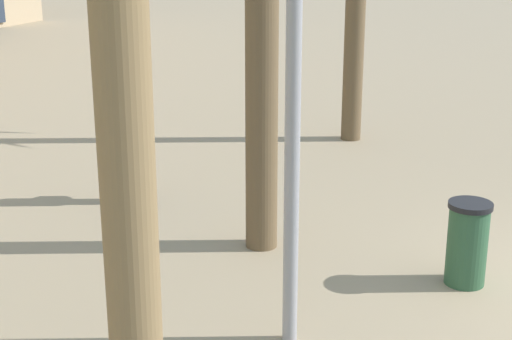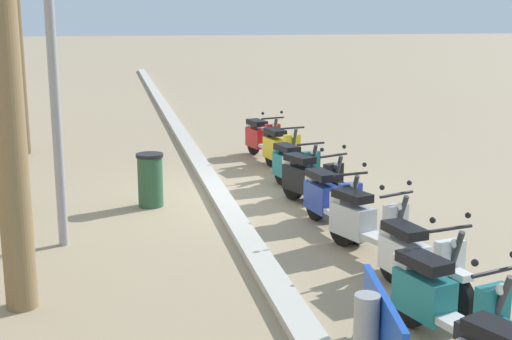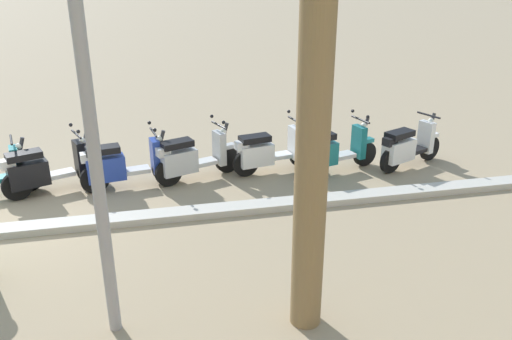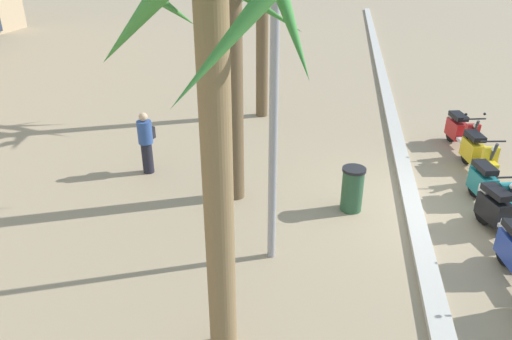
% 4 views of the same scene
% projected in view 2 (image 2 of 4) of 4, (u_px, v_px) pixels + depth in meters
% --- Properties ---
extents(ground_plane, '(200.00, 200.00, 0.00)m').
position_uv_depth(ground_plane, '(243.00, 197.00, 12.96)').
color(ground_plane, '#9E896B').
extents(curb_strip, '(60.00, 0.36, 0.12)m').
position_uv_depth(curb_strip, '(220.00, 196.00, 12.86)').
color(curb_strip, '#BCB7AD').
rests_on(curb_strip, ground).
extents(scooter_teal_far_back, '(1.82, 0.77, 1.17)m').
position_uv_depth(scooter_teal_far_back, '(443.00, 303.00, 7.09)').
color(scooter_teal_far_back, black).
rests_on(scooter_teal_far_back, ground).
extents(scooter_white_mid_front, '(1.75, 0.66, 1.17)m').
position_uv_depth(scooter_white_mid_front, '(417.00, 261.00, 8.34)').
color(scooter_white_mid_front, black).
rests_on(scooter_white_mid_front, ground).
extents(scooter_silver_second_in_line, '(1.72, 0.83, 1.17)m').
position_uv_depth(scooter_silver_second_in_line, '(365.00, 224.00, 9.78)').
color(scooter_silver_second_in_line, black).
rests_on(scooter_silver_second_in_line, ground).
extents(scooter_blue_tail_end, '(1.83, 0.66, 1.17)m').
position_uv_depth(scooter_blue_tail_end, '(330.00, 200.00, 11.00)').
color(scooter_blue_tail_end, black).
rests_on(scooter_blue_tail_end, ground).
extents(scooter_black_mid_centre, '(1.75, 0.88, 1.17)m').
position_uv_depth(scooter_black_mid_centre, '(310.00, 180.00, 12.31)').
color(scooter_black_mid_centre, black).
rests_on(scooter_black_mid_centre, ground).
extents(scooter_teal_gap_after_mid, '(1.80, 0.72, 1.04)m').
position_uv_depth(scooter_teal_gap_after_mid, '(294.00, 167.00, 13.39)').
color(scooter_teal_gap_after_mid, black).
rests_on(scooter_teal_gap_after_mid, ground).
extents(scooter_yellow_mid_rear, '(1.73, 0.66, 1.04)m').
position_uv_depth(scooter_yellow_mid_rear, '(280.00, 150.00, 15.10)').
color(scooter_yellow_mid_rear, black).
rests_on(scooter_yellow_mid_rear, ground).
extents(scooter_red_lead_nearest, '(1.70, 0.71, 1.17)m').
position_uv_depth(scooter_red_lead_nearest, '(262.00, 138.00, 16.46)').
color(scooter_red_lead_nearest, black).
rests_on(scooter_red_lead_nearest, ground).
extents(litter_bin, '(0.48, 0.48, 0.95)m').
position_uv_depth(litter_bin, '(150.00, 180.00, 12.28)').
color(litter_bin, '#2D5638').
rests_on(litter_bin, ground).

